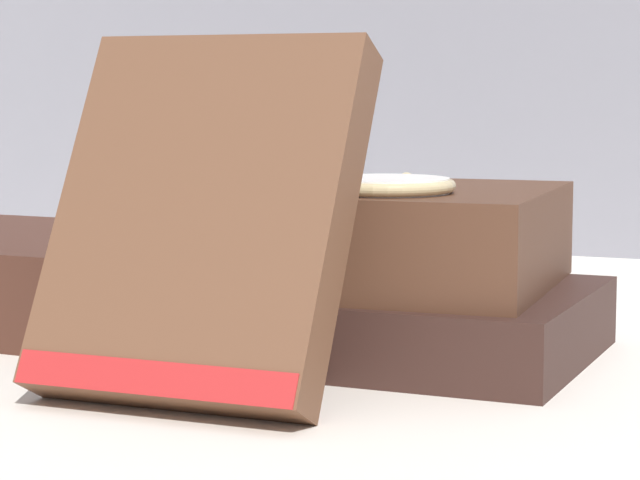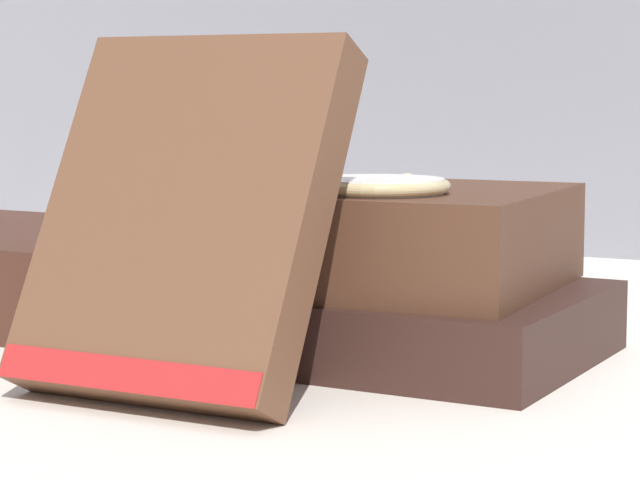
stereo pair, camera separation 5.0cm
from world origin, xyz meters
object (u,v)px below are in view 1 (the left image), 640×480
Objects in this scene: book_flat_bottom at (363,318)px; book_leaning_front at (199,231)px; pocket_watch at (384,185)px; reading_glasses at (308,297)px; book_flat_top at (329,234)px.

book_flat_bottom is 1.37× the size of book_leaning_front.
reading_glasses is (-0.09, 0.14, -0.07)m from pocket_watch.
reading_glasses is at bearing 102.99° from book_leaning_front.
book_flat_top is 1.70× the size of reading_glasses.
reading_glasses is at bearing 123.71° from book_flat_bottom.
book_flat_bottom is 1.68× the size of reading_glasses.
book_flat_bottom is at bearing -5.02° from book_flat_top.
book_flat_bottom is at bearing -54.35° from reading_glasses.
pocket_watch is 0.56× the size of reading_glasses.
book_leaning_front reaches higher than pocket_watch.
book_leaning_front reaches higher than book_flat_top.
book_flat_top reaches higher than reading_glasses.
book_flat_top reaches higher than book_flat_bottom.
book_flat_bottom is at bearing 76.39° from book_leaning_front.
pocket_watch is 0.19m from reading_glasses.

